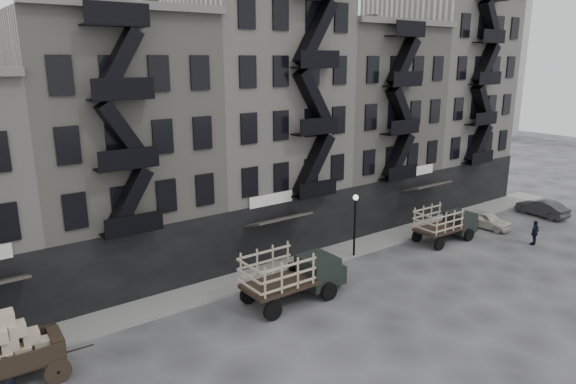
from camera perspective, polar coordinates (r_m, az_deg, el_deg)
ground at (r=30.79m, az=6.62°, el=-9.91°), size 140.00×140.00×0.00m
sidewalk at (r=33.34m, az=2.17°, el=-7.70°), size 55.00×2.50×0.15m
building_midwest at (r=31.89m, az=-19.08°, el=4.38°), size 10.00×11.35×16.20m
building_center at (r=36.01m, az=-3.83°, el=7.85°), size 10.00×11.35×18.20m
building_mideast at (r=42.37m, az=7.69°, el=7.41°), size 10.00×11.35×16.20m
building_east at (r=49.70m, az=16.16°, el=9.76°), size 10.00×11.35×19.20m
lamp_post at (r=33.50m, az=7.46°, el=-2.78°), size 0.36×0.36×4.28m
wagon at (r=23.81m, az=-28.49°, el=-14.60°), size 3.85×2.19×3.18m
stake_truck_west at (r=27.74m, az=0.50°, el=-8.82°), size 5.97×2.52×2.98m
stake_truck_east at (r=38.32m, az=17.15°, el=-3.11°), size 5.29×2.33×2.62m
car_east at (r=42.55m, az=21.16°, el=-2.89°), size 1.94×3.96×1.30m
car_far at (r=47.55m, az=26.40°, el=-1.61°), size 1.88×4.31×1.38m
pedestrian_west at (r=23.71m, az=-28.65°, el=-17.52°), size 0.71×0.62×1.65m
pedestrian_mid at (r=29.08m, az=0.29°, el=-9.43°), size 1.00×0.86×1.77m
policeman at (r=40.01m, az=25.73°, el=-4.10°), size 1.07×0.51×1.78m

